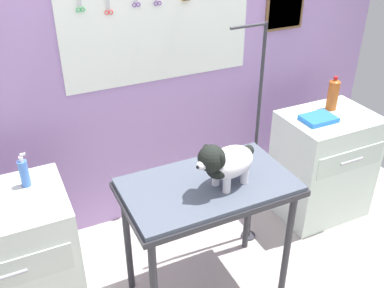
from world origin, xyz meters
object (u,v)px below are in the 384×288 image
(grooming_table, at_px, (208,196))
(counter_left, at_px, (5,266))
(detangler_spray, at_px, (24,173))
(soda_bottle, at_px, (333,94))
(dog, at_px, (225,162))
(cabinet_right, at_px, (323,165))
(grooming_arm, at_px, (254,151))

(grooming_table, xyz_separation_m, counter_left, (-1.16, 0.30, -0.33))
(detangler_spray, xyz_separation_m, soda_bottle, (2.23, 0.06, 0.03))
(dog, distance_m, cabinet_right, 1.36)
(dog, bearing_deg, cabinet_right, 20.53)
(grooming_table, height_order, detangler_spray, detangler_spray)
(grooming_table, relative_size, detangler_spray, 4.89)
(grooming_table, xyz_separation_m, detangler_spray, (-0.94, 0.40, 0.19))
(dog, relative_size, soda_bottle, 1.56)
(grooming_table, xyz_separation_m, dog, (0.06, -0.07, 0.26))
(cabinet_right, bearing_deg, soda_bottle, 51.90)
(dog, bearing_deg, grooming_table, 131.52)
(grooming_arm, distance_m, counter_left, 1.70)
(counter_left, distance_m, detangler_spray, 0.57)
(grooming_table, bearing_deg, counter_left, 165.60)
(dog, relative_size, detangler_spray, 1.99)
(grooming_arm, bearing_deg, counter_left, -179.53)
(cabinet_right, relative_size, soda_bottle, 3.29)
(grooming_arm, distance_m, detangler_spray, 1.47)
(grooming_table, relative_size, cabinet_right, 1.17)
(detangler_spray, bearing_deg, grooming_table, -23.19)
(grooming_table, relative_size, counter_left, 1.16)
(counter_left, bearing_deg, dog, -16.76)
(counter_left, xyz_separation_m, detangler_spray, (0.21, 0.11, 0.52))
(cabinet_right, bearing_deg, grooming_table, -163.42)
(dog, height_order, counter_left, dog)
(cabinet_right, bearing_deg, counter_left, -178.44)
(grooming_arm, relative_size, cabinet_right, 1.91)
(grooming_table, height_order, counter_left, counter_left)
(detangler_spray, bearing_deg, cabinet_right, -1.11)
(grooming_arm, distance_m, dog, 0.64)
(counter_left, height_order, soda_bottle, soda_bottle)
(grooming_table, xyz_separation_m, cabinet_right, (1.21, 0.36, -0.33))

